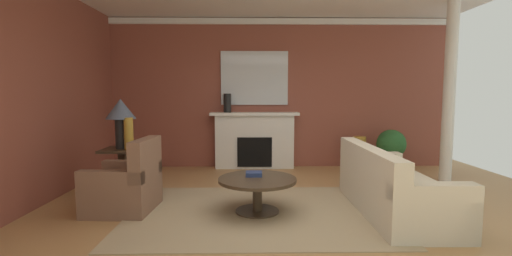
# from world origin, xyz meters

# --- Properties ---
(ground_plane) EXTENTS (8.57, 8.57, 0.00)m
(ground_plane) POSITION_xyz_m (0.00, 0.00, 0.00)
(ground_plane) COLOR tan
(wall_fireplace) EXTENTS (7.19, 0.12, 3.07)m
(wall_fireplace) POSITION_xyz_m (0.00, 3.04, 1.54)
(wall_fireplace) COLOR brown
(wall_fireplace) RESTS_ON ground_plane
(wall_window) EXTENTS (0.12, 6.57, 3.07)m
(wall_window) POSITION_xyz_m (-3.35, 0.30, 1.54)
(wall_window) COLOR brown
(wall_window) RESTS_ON ground_plane
(crown_moulding) EXTENTS (7.19, 0.08, 0.12)m
(crown_moulding) POSITION_xyz_m (0.00, 2.96, 2.99)
(crown_moulding) COLOR white
(area_rug) EXTENTS (3.25, 2.36, 0.01)m
(area_rug) POSITION_xyz_m (-0.36, 0.07, 0.01)
(area_rug) COLOR tan
(area_rug) RESTS_ON ground_plane
(fireplace) EXTENTS (1.80, 0.35, 1.15)m
(fireplace) POSITION_xyz_m (-0.36, 2.83, 0.55)
(fireplace) COLOR white
(fireplace) RESTS_ON ground_plane
(mantel_mirror) EXTENTS (1.38, 0.04, 1.09)m
(mantel_mirror) POSITION_xyz_m (-0.36, 2.95, 1.85)
(mantel_mirror) COLOR silver
(sofa) EXTENTS (0.92, 2.11, 0.85)m
(sofa) POSITION_xyz_m (1.36, 0.05, 0.30)
(sofa) COLOR beige
(sofa) RESTS_ON ground_plane
(armchair_near_window) EXTENTS (0.85, 0.85, 0.95)m
(armchair_near_window) POSITION_xyz_m (-2.08, 0.17, 0.31)
(armchair_near_window) COLOR brown
(armchair_near_window) RESTS_ON ground_plane
(coffee_table) EXTENTS (1.00, 1.00, 0.45)m
(coffee_table) POSITION_xyz_m (-0.36, 0.07, 0.34)
(coffee_table) COLOR #3D2D1E
(coffee_table) RESTS_ON ground_plane
(side_table) EXTENTS (0.56, 0.56, 0.70)m
(side_table) POSITION_xyz_m (-2.40, 0.97, 0.40)
(side_table) COLOR #3D2D1E
(side_table) RESTS_ON ground_plane
(table_lamp) EXTENTS (0.44, 0.44, 0.75)m
(table_lamp) POSITION_xyz_m (-2.40, 0.97, 1.22)
(table_lamp) COLOR black
(table_lamp) RESTS_ON side_table
(vase_tall_corner) EXTENTS (0.26, 0.26, 0.68)m
(vase_tall_corner) POSITION_xyz_m (1.71, 2.53, 0.34)
(vase_tall_corner) COLOR #B7892D
(vase_tall_corner) RESTS_ON ground_plane
(vase_mantel_left) EXTENTS (0.15, 0.15, 0.38)m
(vase_mantel_left) POSITION_xyz_m (-0.91, 2.78, 1.34)
(vase_mantel_left) COLOR black
(vase_mantel_left) RESTS_ON fireplace
(vase_on_side_table) EXTENTS (0.13, 0.13, 0.48)m
(vase_on_side_table) POSITION_xyz_m (-2.25, 0.85, 0.94)
(vase_on_side_table) COLOR #B7892D
(vase_on_side_table) RESTS_ON side_table
(book_red_cover) EXTENTS (0.21, 0.18, 0.06)m
(book_red_cover) POSITION_xyz_m (-0.41, 0.18, 0.48)
(book_red_cover) COLOR navy
(book_red_cover) RESTS_ON coffee_table
(potted_plant) EXTENTS (0.56, 0.56, 0.83)m
(potted_plant) POSITION_xyz_m (2.31, 2.44, 0.49)
(potted_plant) COLOR #333333
(potted_plant) RESTS_ON ground_plane
(column_white) EXTENTS (0.20, 0.20, 3.07)m
(column_white) POSITION_xyz_m (2.97, 1.67, 1.54)
(column_white) COLOR white
(column_white) RESTS_ON ground_plane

